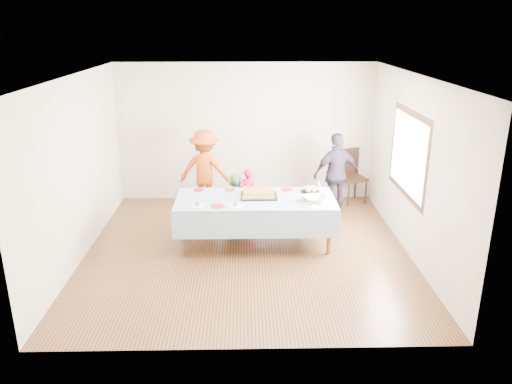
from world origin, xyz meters
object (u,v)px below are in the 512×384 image
at_px(dining_chair, 351,173).
at_px(adult_left, 205,170).
at_px(birthday_cake, 259,194).
at_px(party_table, 255,202).

distance_m(dining_chair, adult_left, 2.88).
bearing_deg(dining_chair, adult_left, 168.02).
bearing_deg(adult_left, dining_chair, -162.28).
distance_m(birthday_cake, dining_chair, 2.71).
distance_m(birthday_cake, adult_left, 1.83).
distance_m(party_table, dining_chair, 2.80).
relative_size(dining_chair, adult_left, 0.68).
bearing_deg(party_table, birthday_cake, 58.68).
distance_m(party_table, birthday_cake, 0.15).
bearing_deg(birthday_cake, party_table, -121.32).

